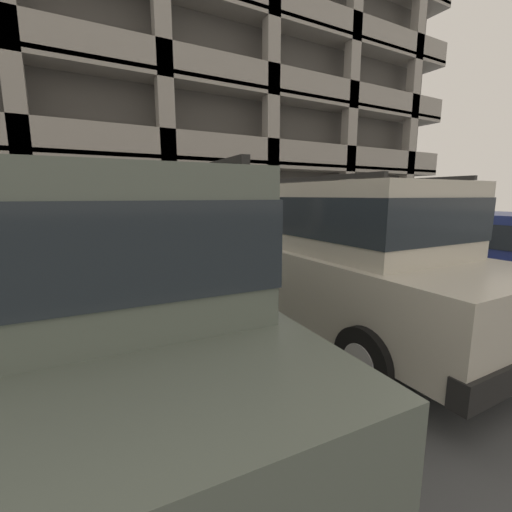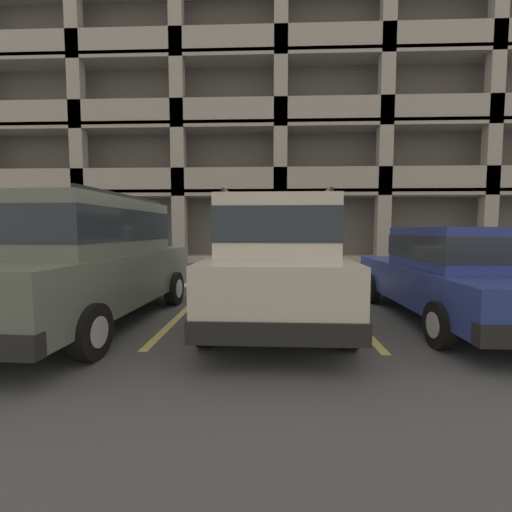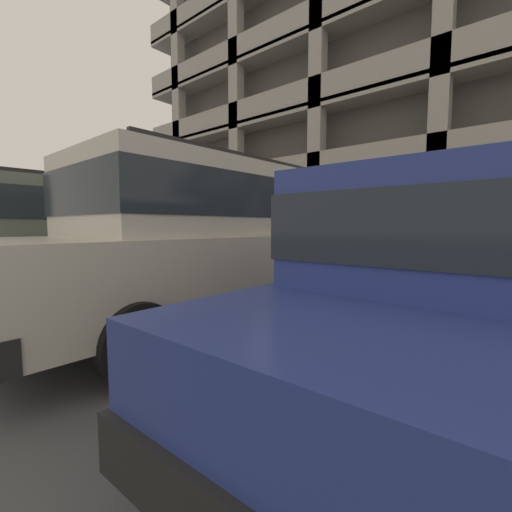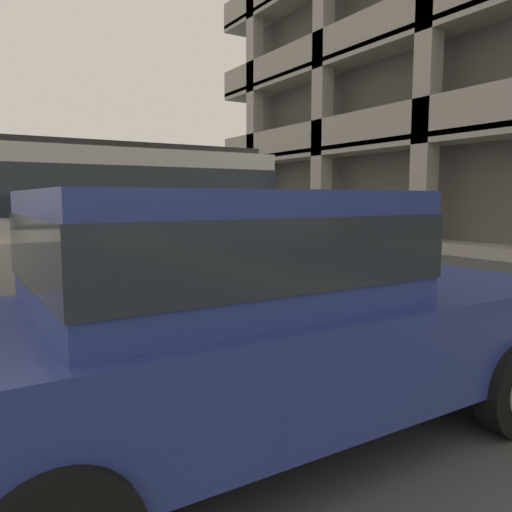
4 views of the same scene
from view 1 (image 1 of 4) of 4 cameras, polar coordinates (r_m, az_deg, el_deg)
name	(u,v)px [view 1 (image 1 of 4)]	position (r m, az deg, el deg)	size (l,w,h in m)	color
ground_plane	(251,294)	(6.64, -0.76, -6.31)	(80.00, 80.00, 0.10)	#444749
sidewalk	(224,275)	(7.74, -5.37, -3.13)	(40.00, 2.20, 0.12)	#9E9B93
parking_stall_lines	(362,299)	(6.44, 17.24, -6.81)	(12.02, 4.80, 0.01)	#DBD16B
silver_suv	(338,250)	(4.79, 13.48, 0.97)	(2.07, 4.80, 2.03)	beige
red_sedan	(104,286)	(3.11, -24.06, -4.52)	(2.19, 4.87, 2.03)	#5B665B
dark_hatchback	(466,254)	(7.01, 31.65, 0.34)	(1.88, 4.50, 1.54)	navy
parking_meter_near	(239,227)	(6.67, -2.92, 4.83)	(0.35, 0.12, 1.47)	#595B60
parking_meter_far	(429,218)	(10.74, 26.93, 5.66)	(0.35, 0.12, 1.45)	#595B60
parking_garage	(135,76)	(19.65, -19.54, 26.44)	(32.00, 10.00, 16.25)	#54514D
fire_hydrant	(371,248)	(9.44, 18.56, 1.27)	(0.30, 0.30, 0.70)	gold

